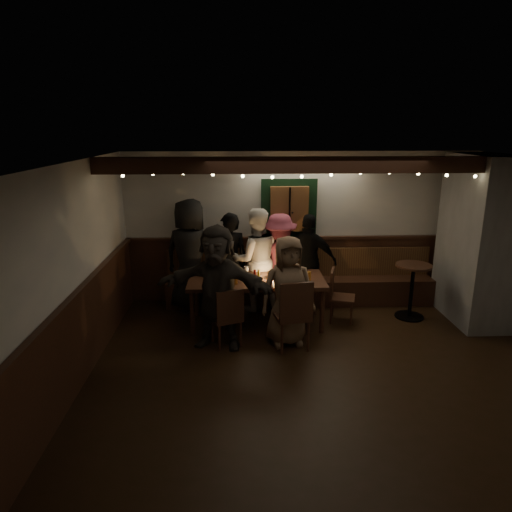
{
  "coord_description": "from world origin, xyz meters",
  "views": [
    {
      "loc": [
        -1.08,
        -5.22,
        2.98
      ],
      "look_at": [
        -0.8,
        1.6,
        1.05
      ],
      "focal_mm": 32.0,
      "sensor_mm": 36.0,
      "label": 1
    }
  ],
  "objects_px": {
    "high_top": "(412,284)",
    "person_c": "(256,260)",
    "person_f": "(217,287)",
    "chair_near_right": "(294,311)",
    "person_d": "(279,261)",
    "dining_table": "(256,283)",
    "chair_near_left": "(228,314)",
    "person_a": "(190,255)",
    "person_e": "(309,261)",
    "person_b": "(230,262)",
    "person_g": "(288,291)",
    "chair_end": "(337,292)"
  },
  "relations": [
    {
      "from": "chair_near_right",
      "to": "high_top",
      "type": "relative_size",
      "value": 1.14
    },
    {
      "from": "chair_near_left",
      "to": "chair_near_right",
      "type": "height_order",
      "value": "chair_near_right"
    },
    {
      "from": "chair_near_right",
      "to": "person_f",
      "type": "height_order",
      "value": "person_f"
    },
    {
      "from": "high_top",
      "to": "person_a",
      "type": "xyz_separation_m",
      "value": [
        -3.56,
        0.52,
        0.37
      ]
    },
    {
      "from": "person_a",
      "to": "person_d",
      "type": "bearing_deg",
      "value": -157.1
    },
    {
      "from": "person_d",
      "to": "person_e",
      "type": "bearing_deg",
      "value": 168.21
    },
    {
      "from": "dining_table",
      "to": "person_d",
      "type": "distance_m",
      "value": 0.86
    },
    {
      "from": "chair_near_right",
      "to": "person_e",
      "type": "xyz_separation_m",
      "value": [
        0.45,
        1.63,
        0.23
      ]
    },
    {
      "from": "person_g",
      "to": "person_e",
      "type": "bearing_deg",
      "value": 61.04
    },
    {
      "from": "dining_table",
      "to": "high_top",
      "type": "height_order",
      "value": "dining_table"
    },
    {
      "from": "person_f",
      "to": "chair_near_right",
      "type": "bearing_deg",
      "value": 5.5
    },
    {
      "from": "dining_table",
      "to": "chair_near_left",
      "type": "distance_m",
      "value": 0.89
    },
    {
      "from": "person_f",
      "to": "person_d",
      "type": "bearing_deg",
      "value": 71.66
    },
    {
      "from": "dining_table",
      "to": "high_top",
      "type": "distance_m",
      "value": 2.51
    },
    {
      "from": "chair_near_left",
      "to": "chair_end",
      "type": "relative_size",
      "value": 1.03
    },
    {
      "from": "chair_near_left",
      "to": "person_f",
      "type": "height_order",
      "value": "person_f"
    },
    {
      "from": "person_c",
      "to": "dining_table",
      "type": "bearing_deg",
      "value": 81.17
    },
    {
      "from": "chair_near_left",
      "to": "person_g",
      "type": "bearing_deg",
      "value": 6.39
    },
    {
      "from": "chair_near_right",
      "to": "person_d",
      "type": "relative_size",
      "value": 0.63
    },
    {
      "from": "dining_table",
      "to": "high_top",
      "type": "relative_size",
      "value": 2.33
    },
    {
      "from": "high_top",
      "to": "person_c",
      "type": "distance_m",
      "value": 2.55
    },
    {
      "from": "person_f",
      "to": "person_c",
      "type": "bearing_deg",
      "value": 82.42
    },
    {
      "from": "dining_table",
      "to": "person_e",
      "type": "height_order",
      "value": "person_e"
    },
    {
      "from": "dining_table",
      "to": "person_e",
      "type": "distance_m",
      "value": 1.18
    },
    {
      "from": "person_c",
      "to": "person_f",
      "type": "distance_m",
      "value": 1.47
    },
    {
      "from": "high_top",
      "to": "person_d",
      "type": "height_order",
      "value": "person_d"
    },
    {
      "from": "person_d",
      "to": "person_g",
      "type": "height_order",
      "value": "person_d"
    },
    {
      "from": "high_top",
      "to": "person_g",
      "type": "height_order",
      "value": "person_g"
    },
    {
      "from": "high_top",
      "to": "person_d",
      "type": "xyz_separation_m",
      "value": [
        -2.08,
        0.59,
        0.24
      ]
    },
    {
      "from": "person_d",
      "to": "person_e",
      "type": "height_order",
      "value": "person_d"
    },
    {
      "from": "dining_table",
      "to": "person_a",
      "type": "relative_size",
      "value": 1.11
    },
    {
      "from": "person_c",
      "to": "chair_near_left",
      "type": "bearing_deg",
      "value": 65.08
    },
    {
      "from": "chair_near_right",
      "to": "person_a",
      "type": "distance_m",
      "value": 2.23
    },
    {
      "from": "person_c",
      "to": "person_b",
      "type": "bearing_deg",
      "value": -9.43
    },
    {
      "from": "person_b",
      "to": "person_d",
      "type": "distance_m",
      "value": 0.84
    },
    {
      "from": "dining_table",
      "to": "chair_near_left",
      "type": "relative_size",
      "value": 2.4
    },
    {
      "from": "person_b",
      "to": "person_e",
      "type": "height_order",
      "value": "person_b"
    },
    {
      "from": "person_a",
      "to": "person_b",
      "type": "bearing_deg",
      "value": -161.74
    },
    {
      "from": "person_d",
      "to": "person_g",
      "type": "bearing_deg",
      "value": 79.12
    },
    {
      "from": "person_d",
      "to": "chair_near_left",
      "type": "bearing_deg",
      "value": 50.21
    },
    {
      "from": "chair_near_right",
      "to": "person_b",
      "type": "distance_m",
      "value": 1.8
    },
    {
      "from": "chair_near_left",
      "to": "person_a",
      "type": "bearing_deg",
      "value": 113.96
    },
    {
      "from": "person_b",
      "to": "chair_near_left",
      "type": "bearing_deg",
      "value": 82.16
    },
    {
      "from": "dining_table",
      "to": "person_c",
      "type": "distance_m",
      "value": 0.66
    },
    {
      "from": "person_c",
      "to": "person_e",
      "type": "height_order",
      "value": "person_c"
    },
    {
      "from": "chair_end",
      "to": "person_e",
      "type": "distance_m",
      "value": 0.81
    },
    {
      "from": "dining_table",
      "to": "chair_end",
      "type": "distance_m",
      "value": 1.3
    },
    {
      "from": "chair_near_left",
      "to": "person_g",
      "type": "relative_size",
      "value": 0.55
    },
    {
      "from": "person_b",
      "to": "person_c",
      "type": "height_order",
      "value": "person_c"
    },
    {
      "from": "person_a",
      "to": "person_e",
      "type": "xyz_separation_m",
      "value": [
        1.98,
        0.05,
        -0.14
      ]
    }
  ]
}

